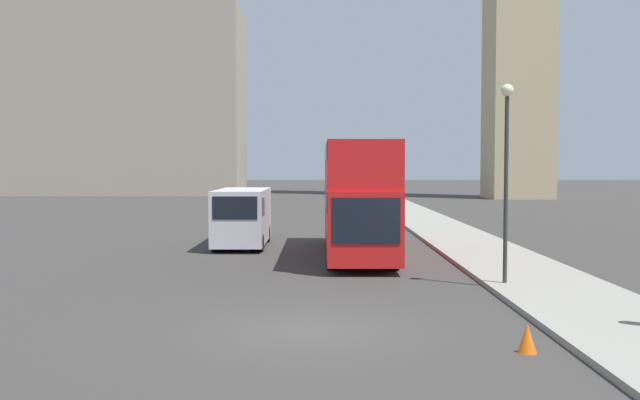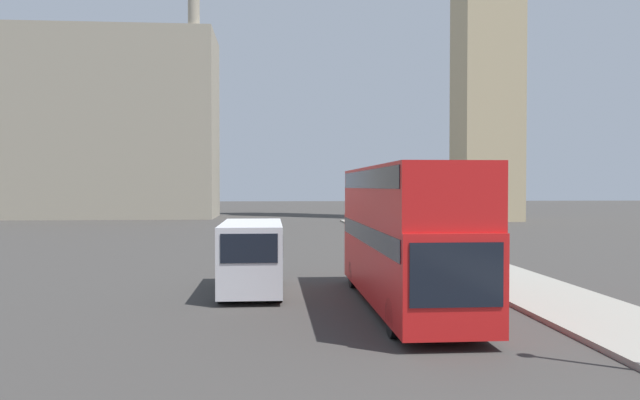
% 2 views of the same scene
% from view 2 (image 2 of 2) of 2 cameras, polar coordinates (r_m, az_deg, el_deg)
% --- Properties ---
extents(building_block_distant, '(26.71, 10.93, 26.72)m').
position_cam_2_polar(building_block_distant, '(79.03, -19.26, 6.44)').
color(building_block_distant, '#9E937F').
rests_on(building_block_distant, ground_plane).
extents(red_double_decker_bus, '(2.47, 10.93, 4.35)m').
position_cam_2_polar(red_double_decker_bus, '(19.49, 7.72, -2.65)').
color(red_double_decker_bus, red).
rests_on(red_double_decker_bus, ground_plane).
extents(white_van, '(2.11, 5.51, 2.48)m').
position_cam_2_polar(white_van, '(22.08, -6.26, -5.06)').
color(white_van, silver).
rests_on(white_van, ground_plane).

